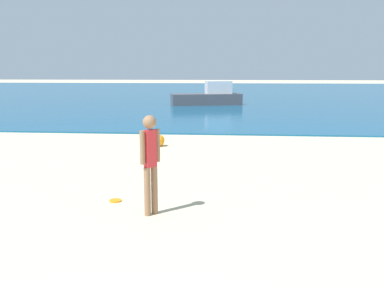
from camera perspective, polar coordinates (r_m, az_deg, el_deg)
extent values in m
cube|color=#14567F|center=(45.45, 4.13, 7.29)|extent=(160.00, 60.00, 0.06)
cylinder|color=#936B4C|center=(7.09, -5.31, -6.46)|extent=(0.11, 0.11, 0.85)
cylinder|color=#936B4C|center=(7.01, -6.31, -6.68)|extent=(0.11, 0.11, 0.85)
cube|color=red|center=(6.87, -5.92, -0.63)|extent=(0.22, 0.22, 0.64)
sphere|color=#936B4C|center=(6.80, -5.99, 3.10)|extent=(0.23, 0.23, 0.23)
cylinder|color=#936B4C|center=(6.95, -4.87, -0.18)|extent=(0.08, 0.08, 0.57)
cylinder|color=#936B4C|center=(6.77, -7.00, -0.50)|extent=(0.08, 0.08, 0.57)
cylinder|color=orange|center=(7.95, -10.74, -7.83)|extent=(0.23, 0.23, 0.03)
cube|color=#4C4C51|center=(28.47, 1.99, 6.31)|extent=(5.08, 2.70, 0.77)
cube|color=silver|center=(28.61, 3.73, 7.97)|extent=(1.96, 1.48, 0.87)
sphere|color=orange|center=(13.32, -4.72, 0.51)|extent=(0.39, 0.39, 0.39)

